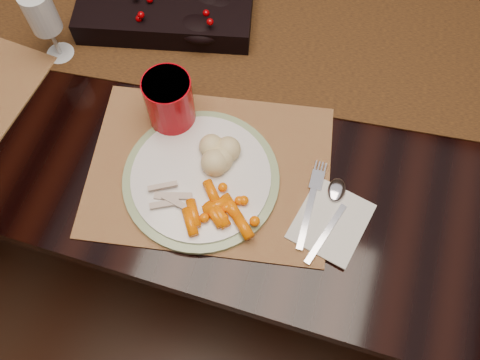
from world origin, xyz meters
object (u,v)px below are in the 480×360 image
(placemat_main, at_px, (210,170))
(turkey_shreds, at_px, (167,196))
(dining_table, at_px, (266,150))
(napkin, at_px, (331,221))
(centerpiece, at_px, (166,4))
(mashed_potatoes, at_px, (218,153))
(baby_carrots, at_px, (221,210))
(dinner_plate, at_px, (201,178))
(red_cup, at_px, (170,103))
(wine_glass, at_px, (47,27))

(placemat_main, bearing_deg, turkey_shreds, -130.78)
(dining_table, distance_m, napkin, 0.53)
(centerpiece, distance_m, mashed_potatoes, 0.37)
(dining_table, bearing_deg, baby_carrots, -89.76)
(mashed_potatoes, height_order, napkin, mashed_potatoes)
(dinner_plate, relative_size, napkin, 2.12)
(red_cup, bearing_deg, mashed_potatoes, -28.62)
(turkey_shreds, distance_m, wine_glass, 0.42)
(placemat_main, relative_size, wine_glass, 2.70)
(baby_carrots, bearing_deg, napkin, 13.40)
(dinner_plate, xyz_separation_m, red_cup, (-0.09, 0.10, 0.05))
(dinner_plate, height_order, mashed_potatoes, mashed_potatoes)
(baby_carrots, bearing_deg, wine_glass, 150.42)
(red_cup, xyz_separation_m, wine_glass, (-0.28, 0.09, 0.02))
(dining_table, height_order, mashed_potatoes, mashed_potatoes)
(dinner_plate, xyz_separation_m, wine_glass, (-0.37, 0.19, 0.07))
(baby_carrots, bearing_deg, dinner_plate, 136.17)
(centerpiece, height_order, placemat_main, centerpiece)
(dining_table, bearing_deg, placemat_main, -99.84)
(placemat_main, bearing_deg, napkin, -18.17)
(centerpiece, distance_m, baby_carrots, 0.48)
(turkey_shreds, relative_size, napkin, 0.55)
(placemat_main, height_order, wine_glass, wine_glass)
(centerpiece, relative_size, mashed_potatoes, 4.17)
(dining_table, height_order, placemat_main, placemat_main)
(dining_table, xyz_separation_m, red_cup, (-0.15, -0.19, 0.44))
(dining_table, xyz_separation_m, napkin, (0.19, -0.31, 0.38))
(centerpiece, distance_m, red_cup, 0.27)
(dinner_plate, xyz_separation_m, baby_carrots, (0.06, -0.05, 0.02))
(baby_carrots, height_order, turkey_shreds, baby_carrots)
(placemat_main, distance_m, baby_carrots, 0.10)
(baby_carrots, bearing_deg, mashed_potatoes, 110.69)
(wine_glass, bearing_deg, placemat_main, -23.47)
(placemat_main, xyz_separation_m, napkin, (0.24, -0.03, 0.00))
(dinner_plate, distance_m, mashed_potatoes, 0.06)
(dining_table, distance_m, centerpiece, 0.49)
(red_cup, bearing_deg, wine_glass, 163.13)
(dining_table, distance_m, turkey_shreds, 0.55)
(baby_carrots, xyz_separation_m, mashed_potatoes, (-0.04, 0.10, 0.01))
(placemat_main, height_order, turkey_shreds, turkey_shreds)
(dinner_plate, distance_m, red_cup, 0.15)
(napkin, relative_size, red_cup, 1.11)
(dining_table, xyz_separation_m, wine_glass, (-0.43, -0.11, 0.46))
(centerpiece, distance_m, wine_glass, 0.24)
(napkin, bearing_deg, wine_glass, 174.91)
(centerpiece, relative_size, dinner_plate, 1.27)
(dining_table, distance_m, baby_carrots, 0.54)
(placemat_main, height_order, mashed_potatoes, mashed_potatoes)
(centerpiece, distance_m, placemat_main, 0.38)
(placemat_main, height_order, napkin, napkin)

